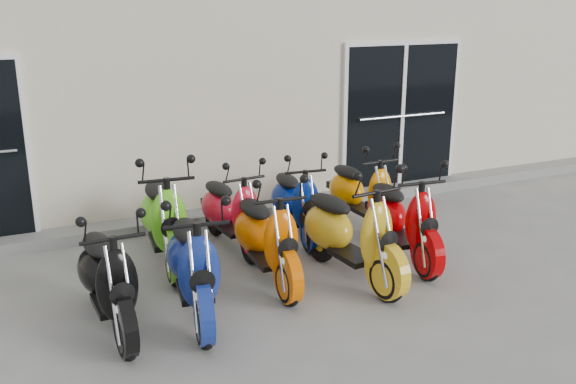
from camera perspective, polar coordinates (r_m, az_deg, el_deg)
name	(u,v)px	position (r m, az deg, el deg)	size (l,w,h in m)	color
ground	(310,270)	(7.23, 1.98, -6.97)	(80.00, 80.00, 0.00)	gray
building	(180,76)	(11.57, -9.61, 10.15)	(14.00, 6.00, 3.20)	beige
front_step	(246,211)	(8.93, -3.77, -1.71)	(14.00, 0.40, 0.15)	gray
door_right	(401,112)	(9.95, 10.03, 7.05)	(2.02, 0.08, 2.22)	black
scooter_front_black	(107,265)	(6.00, -15.82, -6.28)	(0.62, 1.71, 1.26)	black
scooter_front_blue	(192,252)	(6.06, -8.49, -5.26)	(0.65, 1.78, 1.32)	navy
scooter_front_orange_a	(266,226)	(6.71, -1.94, -3.00)	(0.63, 1.73, 1.28)	#E65B00
scooter_front_orange_b	(351,220)	(6.80, 5.60, -2.50)	(0.67, 1.83, 1.35)	gold
scooter_front_red	(403,207)	(7.39, 10.16, -1.36)	(0.63, 1.73, 1.28)	#AE0003
scooter_back_green	(163,206)	(7.31, -11.07, -1.27)	(0.67, 1.85, 1.37)	#5FCA1F
scooter_back_red	(231,201)	(7.67, -5.10, -0.83)	(0.59, 1.61, 1.19)	red
scooter_back_blue	(296,193)	(7.98, 0.68, -0.06)	(0.59, 1.61, 1.19)	navy
scooter_back_yellow	(362,183)	(8.39, 6.63, 0.77)	(0.60, 1.64, 1.21)	orange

